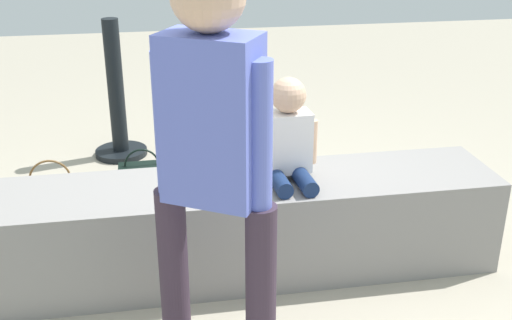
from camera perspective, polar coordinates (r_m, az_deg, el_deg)
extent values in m
plane|color=#A39A87|center=(3.15, -0.54, -9.75)|extent=(12.00, 12.00, 0.00)
cube|color=gray|center=(3.03, -0.55, -6.01)|extent=(2.36, 0.49, 0.47)
cylinder|color=navy|center=(2.85, 2.04, -1.86)|extent=(0.09, 0.25, 0.08)
cylinder|color=navy|center=(2.87, 4.29, -1.74)|extent=(0.09, 0.25, 0.08)
cube|color=white|center=(2.90, 2.86, 1.67)|extent=(0.22, 0.14, 0.28)
sphere|color=#DBAD8C|center=(2.83, 2.94, 5.89)|extent=(0.16, 0.16, 0.16)
cylinder|color=#DBAD8C|center=(2.89, 0.60, 1.49)|extent=(0.05, 0.05, 0.21)
cylinder|color=#DBAD8C|center=(2.92, 5.08, 1.68)|extent=(0.05, 0.05, 0.21)
cylinder|color=#362837|center=(2.30, 0.44, -12.44)|extent=(0.11, 0.11, 0.74)
cylinder|color=#362837|center=(2.42, -7.41, -10.66)|extent=(0.11, 0.11, 0.74)
cube|color=#5D6BCB|center=(2.06, -4.04, 3.63)|extent=(0.37, 0.32, 0.57)
cylinder|color=#5D6BCB|center=(2.01, 0.28, 1.69)|extent=(0.09, 0.09, 0.53)
cylinder|color=#5D6BCB|center=(2.14, -8.02, 2.80)|extent=(0.09, 0.09, 0.53)
cylinder|color=#E0594C|center=(2.84, -2.28, -2.62)|extent=(0.22, 0.22, 0.01)
cylinder|color=#936447|center=(2.83, -2.29, -2.10)|extent=(0.10, 0.10, 0.04)
cylinder|color=silver|center=(2.82, -2.29, -1.61)|extent=(0.10, 0.10, 0.01)
cube|color=silver|center=(2.84, -1.04, -2.45)|extent=(0.11, 0.04, 0.00)
cube|color=#4C99E0|center=(3.71, -4.54, -1.94)|extent=(0.26, 0.12, 0.29)
torus|color=white|center=(3.64, -5.50, 0.09)|extent=(0.10, 0.01, 0.10)
torus|color=white|center=(3.65, -3.73, 0.21)|extent=(0.10, 0.01, 0.10)
cylinder|color=black|center=(4.55, -12.09, 0.71)|extent=(0.36, 0.36, 0.04)
cylinder|color=black|center=(4.40, -12.60, 6.50)|extent=(0.11, 0.11, 0.92)
cylinder|color=silver|center=(3.56, -16.14, -5.04)|extent=(0.07, 0.07, 0.17)
cone|color=silver|center=(3.52, -16.31, -3.63)|extent=(0.06, 0.06, 0.03)
cylinder|color=blue|center=(3.51, -16.35, -3.29)|extent=(0.03, 0.03, 0.02)
cylinder|color=silver|center=(3.60, -10.56, -4.31)|extent=(0.06, 0.06, 0.15)
cone|color=silver|center=(3.56, -10.67, -3.01)|extent=(0.06, 0.06, 0.03)
cylinder|color=white|center=(3.55, -10.69, -2.70)|extent=(0.03, 0.03, 0.02)
cube|color=white|center=(4.24, -4.01, 0.29)|extent=(0.35, 0.36, 0.15)
cube|color=black|center=(3.93, -10.21, -1.66)|extent=(0.28, 0.13, 0.18)
torus|color=black|center=(3.89, -10.30, -0.44)|extent=(0.21, 0.01, 0.21)
cube|color=brown|center=(3.79, -17.92, -3.13)|extent=(0.32, 0.12, 0.22)
torus|color=brown|center=(3.74, -18.12, -1.64)|extent=(0.23, 0.01, 0.23)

